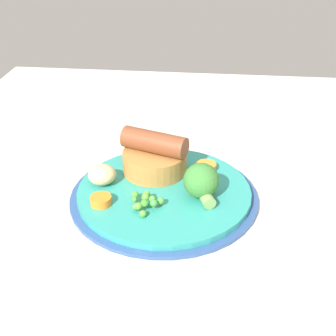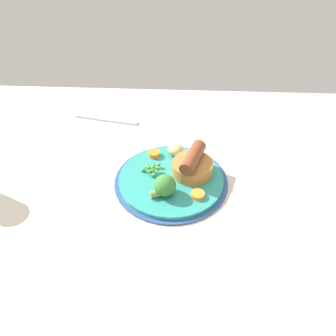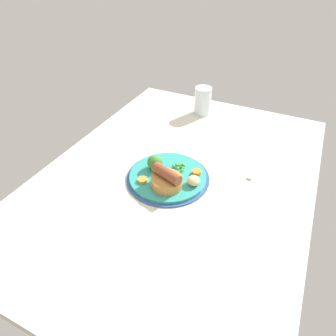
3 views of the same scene
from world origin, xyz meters
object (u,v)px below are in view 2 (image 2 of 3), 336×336
at_px(dinner_plate, 171,181).
at_px(carrot_slice_0, 154,154).
at_px(sausage_pudding, 192,165).
at_px(pea_pile, 151,168).
at_px(carrot_slice_5, 198,195).
at_px(potato_chunk_1, 175,149).
at_px(fork, 106,119).
at_px(broccoli_floret_near, 164,186).

distance_m(dinner_plate, carrot_slice_0, 0.09).
relative_size(sausage_pudding, pea_pile, 2.22).
xyz_separation_m(dinner_plate, carrot_slice_5, (-0.06, 0.05, 0.01)).
bearing_deg(potato_chunk_1, fork, -38.71).
xyz_separation_m(carrot_slice_0, carrot_slice_5, (-0.10, 0.13, -0.00)).
height_order(potato_chunk_1, carrot_slice_0, potato_chunk_1).
bearing_deg(broccoli_floret_near, dinner_plate, 55.25).
height_order(potato_chunk_1, carrot_slice_5, potato_chunk_1).
distance_m(carrot_slice_0, fork, 0.22).
distance_m(dinner_plate, sausage_pudding, 0.06).
bearing_deg(fork, broccoli_floret_near, 131.63).
distance_m(sausage_pudding, potato_chunk_1, 0.08).
bearing_deg(fork, pea_pile, 133.15).
distance_m(broccoli_floret_near, potato_chunk_1, 0.14).
distance_m(carrot_slice_5, fork, 0.39).
relative_size(potato_chunk_1, carrot_slice_5, 1.31).
bearing_deg(pea_pile, carrot_slice_0, -91.88).
distance_m(dinner_plate, potato_chunk_1, 0.09).
bearing_deg(carrot_slice_5, pea_pile, -34.94).
xyz_separation_m(pea_pile, broccoli_floret_near, (-0.03, 0.07, 0.01)).
height_order(broccoli_floret_near, carrot_slice_5, broccoli_floret_near).
bearing_deg(sausage_pudding, broccoli_floret_near, -21.84).
bearing_deg(broccoli_floret_near, carrot_slice_5, -24.43).
bearing_deg(potato_chunk_1, carrot_slice_5, 110.39).
height_order(broccoli_floret_near, potato_chunk_1, broccoli_floret_near).
distance_m(pea_pile, carrot_slice_0, 0.06).
height_order(pea_pile, carrot_slice_0, pea_pile).
distance_m(broccoli_floret_near, carrot_slice_0, 0.13).
xyz_separation_m(potato_chunk_1, carrot_slice_0, (0.05, 0.01, -0.01)).
relative_size(dinner_plate, sausage_pudding, 2.60).
distance_m(dinner_plate, broccoli_floret_near, 0.06).
distance_m(sausage_pudding, pea_pile, 0.09).
relative_size(sausage_pudding, broccoli_floret_near, 1.61).
xyz_separation_m(dinner_plate, broccoli_floret_near, (0.01, 0.05, 0.03)).
height_order(sausage_pudding, broccoli_floret_near, sausage_pudding).
bearing_deg(broccoli_floret_near, sausage_pudding, 28.25).
height_order(dinner_plate, fork, dinner_plate).
distance_m(sausage_pudding, fork, 0.33).
xyz_separation_m(pea_pile, fork, (0.14, -0.23, -0.02)).
bearing_deg(fork, dinner_plate, 138.43).
relative_size(broccoli_floret_near, carrot_slice_5, 2.10).
xyz_separation_m(sausage_pudding, pea_pile, (0.09, 0.00, -0.01)).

